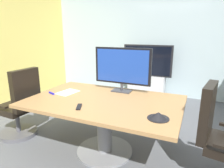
# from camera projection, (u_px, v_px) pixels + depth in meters

# --- Properties ---
(ground_plane) EXTENTS (7.20, 7.20, 0.00)m
(ground_plane) POSITION_uv_depth(u_px,v_px,m) (99.00, 157.00, 2.60)
(ground_plane) COLOR #515459
(wall_back_glass_partition) EXTENTS (5.70, 0.10, 2.65)m
(wall_back_glass_partition) POSITION_uv_depth(u_px,v_px,m) (154.00, 43.00, 5.01)
(wall_back_glass_partition) COLOR #9EB2B7
(wall_back_glass_partition) RESTS_ON ground
(conference_table) EXTENTS (1.94, 1.25, 0.76)m
(conference_table) POSITION_uv_depth(u_px,v_px,m) (104.00, 113.00, 2.57)
(conference_table) COLOR olive
(conference_table) RESTS_ON ground
(office_chair_left) EXTENTS (0.61, 0.58, 1.09)m
(office_chair_left) POSITION_uv_depth(u_px,v_px,m) (20.00, 109.00, 3.02)
(office_chair_left) COLOR #4C4C51
(office_chair_left) RESTS_ON ground
(office_chair_right) EXTENTS (0.63, 0.61, 1.09)m
(office_chair_right) POSITION_uv_depth(u_px,v_px,m) (222.00, 145.00, 2.05)
(office_chair_right) COLOR #4C4C51
(office_chair_right) RESTS_ON ground
(tv_monitor) EXTENTS (0.84, 0.18, 0.64)m
(tv_monitor) POSITION_uv_depth(u_px,v_px,m) (122.00, 67.00, 2.81)
(tv_monitor) COLOR #333338
(tv_monitor) RESTS_ON conference_table
(wall_display_unit) EXTENTS (1.20, 0.36, 1.31)m
(wall_display_unit) POSITION_uv_depth(u_px,v_px,m) (147.00, 80.00, 4.94)
(wall_display_unit) COLOR #B7BABC
(wall_display_unit) RESTS_ON ground
(conference_phone) EXTENTS (0.22, 0.22, 0.07)m
(conference_phone) POSITION_uv_depth(u_px,v_px,m) (158.00, 116.00, 1.96)
(conference_phone) COLOR black
(conference_phone) RESTS_ON conference_table
(remote_control) EXTENTS (0.12, 0.18, 0.02)m
(remote_control) POSITION_uv_depth(u_px,v_px,m) (79.00, 107.00, 2.26)
(remote_control) COLOR black
(remote_control) RESTS_ON conference_table
(whiteboard_marker) EXTENTS (0.13, 0.06, 0.02)m
(whiteboard_marker) POSITION_uv_depth(u_px,v_px,m) (52.00, 93.00, 2.77)
(whiteboard_marker) COLOR #1919A5
(whiteboard_marker) RESTS_ON conference_table
(paper_notepad) EXTENTS (0.25, 0.33, 0.01)m
(paper_notepad) POSITION_uv_depth(u_px,v_px,m) (68.00, 92.00, 2.83)
(paper_notepad) COLOR white
(paper_notepad) RESTS_ON conference_table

